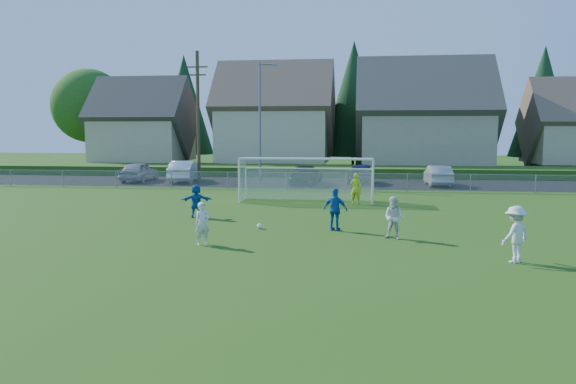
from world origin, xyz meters
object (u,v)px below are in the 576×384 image
goalkeeper (356,189)px  car_d (306,175)px  player_white_c (515,234)px  car_e (361,173)px  soccer_goal (307,173)px  car_f (438,176)px  player_white_a (203,224)px  car_b (185,171)px  soccer_ball (260,226)px  player_blue_b (196,201)px  car_a (139,172)px  player_blue_a (335,210)px  player_white_b (394,218)px

goalkeeper → car_d: 11.76m
player_white_c → car_e: (-4.69, 25.33, -0.08)m
car_d → car_e: 4.24m
player_white_c → soccer_goal: (-7.68, 13.85, 0.77)m
car_f → player_white_a: bearing=63.0°
player_white_a → car_e: bearing=41.2°
car_e → soccer_goal: (-2.98, -11.48, 0.85)m
car_d → car_e: bearing=-159.2°
car_b → soccer_ball: bearing=109.1°
player_blue_b → soccer_goal: 7.94m
car_a → car_f: size_ratio=1.04×
player_white_c → player_blue_b: (-12.12, 7.33, -0.10)m
player_white_c → player_blue_b: bearing=-71.4°
car_d → car_e: size_ratio=1.04×
player_white_c → car_f: 24.23m
player_white_a → car_b: (-8.26, 23.50, 0.07)m
soccer_ball → player_blue_a: (3.06, 0.00, 0.74)m
player_blue_a → car_b: bearing=-39.6°
player_blue_b → car_f: size_ratio=0.35×
car_a → soccer_goal: bearing=143.7°
player_white_a → player_blue_a: bearing=1.5°
player_blue_b → car_f: player_blue_b is taller
car_a → car_d: bearing=178.8°
player_white_a → car_d: player_white_a is taller
car_a → player_white_a: bearing=117.6°
car_f → goalkeeper: bearing=61.1°
goalkeeper → car_a: goalkeeper is taller
soccer_goal → goalkeeper: bearing=-16.1°
player_blue_a → car_b: player_blue_a is taller
player_white_b → car_b: 26.20m
goalkeeper → player_blue_b: bearing=48.8°
player_blue_a → player_blue_b: (-6.49, 2.62, -0.09)m
car_a → player_white_c: bearing=132.3°
player_blue_b → car_f: (12.97, 16.88, -0.03)m
player_blue_a → car_e: 20.63m
player_white_b → soccer_goal: 11.45m
player_white_c → soccer_ball: bearing=-68.7°
goalkeeper → car_b: size_ratio=0.34×
car_f → car_a: bearing=-2.4°
car_e → car_f: bearing=172.1°
player_white_a → goalkeeper: 12.84m
player_blue_b → car_b: 18.53m
car_e → car_b: bearing=5.6°
car_f → player_blue_a: bearing=70.1°
car_f → car_e: bearing=-12.8°
car_d → soccer_goal: 10.43m
player_blue_b → player_white_c: bearing=136.6°
soccer_ball → car_a: (-13.29, 19.87, 0.67)m
soccer_ball → car_a: 23.91m
player_white_b → car_e: player_white_b is taller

